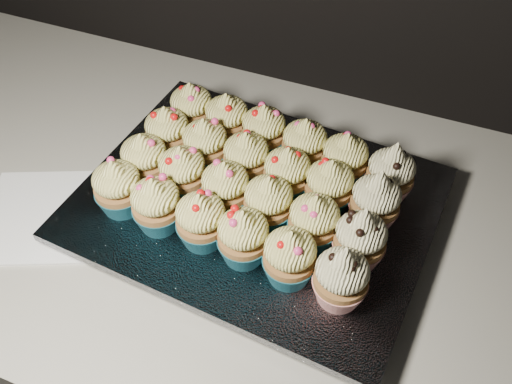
% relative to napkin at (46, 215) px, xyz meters
% --- Properties ---
extents(cabinet, '(2.40, 0.60, 0.86)m').
position_rel_napkin_xyz_m(cabinet, '(0.07, 0.11, -0.47)').
color(cabinet, black).
rests_on(cabinet, ground).
extents(worktop, '(2.44, 0.64, 0.04)m').
position_rel_napkin_xyz_m(worktop, '(0.07, 0.11, -0.02)').
color(worktop, beige).
rests_on(worktop, cabinet).
extents(napkin, '(0.21, 0.21, 0.00)m').
position_rel_napkin_xyz_m(napkin, '(0.00, 0.00, 0.00)').
color(napkin, white).
rests_on(napkin, worktop).
extents(baking_tray, '(0.44, 0.35, 0.02)m').
position_rel_napkin_xyz_m(baking_tray, '(0.27, 0.11, 0.01)').
color(baking_tray, black).
rests_on(baking_tray, worktop).
extents(foil_lining, '(0.48, 0.39, 0.01)m').
position_rel_napkin_xyz_m(foil_lining, '(0.27, 0.11, 0.03)').
color(foil_lining, silver).
rests_on(foil_lining, baking_tray).
extents(cupcake_0, '(0.06, 0.06, 0.08)m').
position_rel_napkin_xyz_m(cupcake_0, '(0.11, 0.03, 0.07)').
color(cupcake_0, '#185E71').
rests_on(cupcake_0, foil_lining).
extents(cupcake_1, '(0.06, 0.06, 0.08)m').
position_rel_napkin_xyz_m(cupcake_1, '(0.17, 0.02, 0.07)').
color(cupcake_1, '#185E71').
rests_on(cupcake_1, foil_lining).
extents(cupcake_2, '(0.06, 0.06, 0.08)m').
position_rel_napkin_xyz_m(cupcake_2, '(0.23, 0.02, 0.07)').
color(cupcake_2, '#185E71').
rests_on(cupcake_2, foil_lining).
extents(cupcake_3, '(0.06, 0.06, 0.08)m').
position_rel_napkin_xyz_m(cupcake_3, '(0.29, 0.02, 0.07)').
color(cupcake_3, '#185E71').
rests_on(cupcake_3, foil_lining).
extents(cupcake_4, '(0.06, 0.06, 0.08)m').
position_rel_napkin_xyz_m(cupcake_4, '(0.35, 0.01, 0.07)').
color(cupcake_4, '#185E71').
rests_on(cupcake_4, foil_lining).
extents(cupcake_5, '(0.06, 0.06, 0.10)m').
position_rel_napkin_xyz_m(cupcake_5, '(0.41, 0.00, 0.07)').
color(cupcake_5, '#B01E18').
rests_on(cupcake_5, foil_lining).
extents(cupcake_6, '(0.06, 0.06, 0.08)m').
position_rel_napkin_xyz_m(cupcake_6, '(0.12, 0.09, 0.07)').
color(cupcake_6, '#185E71').
rests_on(cupcake_6, foil_lining).
extents(cupcake_7, '(0.06, 0.06, 0.08)m').
position_rel_napkin_xyz_m(cupcake_7, '(0.17, 0.08, 0.07)').
color(cupcake_7, '#185E71').
rests_on(cupcake_7, foil_lining).
extents(cupcake_8, '(0.06, 0.06, 0.08)m').
position_rel_napkin_xyz_m(cupcake_8, '(0.24, 0.08, 0.07)').
color(cupcake_8, '#185E71').
rests_on(cupcake_8, foil_lining).
extents(cupcake_9, '(0.06, 0.06, 0.08)m').
position_rel_napkin_xyz_m(cupcake_9, '(0.30, 0.08, 0.07)').
color(cupcake_9, '#185E71').
rests_on(cupcake_9, foil_lining).
extents(cupcake_10, '(0.06, 0.06, 0.08)m').
position_rel_napkin_xyz_m(cupcake_10, '(0.36, 0.07, 0.07)').
color(cupcake_10, '#185E71').
rests_on(cupcake_10, foil_lining).
extents(cupcake_11, '(0.06, 0.06, 0.10)m').
position_rel_napkin_xyz_m(cupcake_11, '(0.41, 0.06, 0.07)').
color(cupcake_11, '#B01E18').
rests_on(cupcake_11, foil_lining).
extents(cupcake_12, '(0.06, 0.06, 0.08)m').
position_rel_napkin_xyz_m(cupcake_12, '(0.12, 0.15, 0.07)').
color(cupcake_12, '#185E71').
rests_on(cupcake_12, foil_lining).
extents(cupcake_13, '(0.06, 0.06, 0.08)m').
position_rel_napkin_xyz_m(cupcake_13, '(0.18, 0.14, 0.07)').
color(cupcake_13, '#185E71').
rests_on(cupcake_13, foil_lining).
extents(cupcake_14, '(0.06, 0.06, 0.08)m').
position_rel_napkin_xyz_m(cupcake_14, '(0.24, 0.14, 0.07)').
color(cupcake_14, '#185E71').
rests_on(cupcake_14, foil_lining).
extents(cupcake_15, '(0.06, 0.06, 0.08)m').
position_rel_napkin_xyz_m(cupcake_15, '(0.30, 0.13, 0.07)').
color(cupcake_15, '#185E71').
rests_on(cupcake_15, foil_lining).
extents(cupcake_16, '(0.06, 0.06, 0.08)m').
position_rel_napkin_xyz_m(cupcake_16, '(0.36, 0.13, 0.07)').
color(cupcake_16, '#185E71').
rests_on(cupcake_16, foil_lining).
extents(cupcake_17, '(0.06, 0.06, 0.10)m').
position_rel_napkin_xyz_m(cupcake_17, '(0.42, 0.13, 0.07)').
color(cupcake_17, '#B01E18').
rests_on(cupcake_17, foil_lining).
extents(cupcake_18, '(0.06, 0.06, 0.08)m').
position_rel_napkin_xyz_m(cupcake_18, '(0.13, 0.20, 0.07)').
color(cupcake_18, '#185E71').
rests_on(cupcake_18, foil_lining).
extents(cupcake_19, '(0.06, 0.06, 0.08)m').
position_rel_napkin_xyz_m(cupcake_19, '(0.19, 0.20, 0.07)').
color(cupcake_19, '#185E71').
rests_on(cupcake_19, foil_lining).
extents(cupcake_20, '(0.06, 0.06, 0.08)m').
position_rel_napkin_xyz_m(cupcake_20, '(0.24, 0.20, 0.07)').
color(cupcake_20, '#185E71').
rests_on(cupcake_20, foil_lining).
extents(cupcake_21, '(0.06, 0.06, 0.08)m').
position_rel_napkin_xyz_m(cupcake_21, '(0.30, 0.19, 0.07)').
color(cupcake_21, '#185E71').
rests_on(cupcake_21, foil_lining).
extents(cupcake_22, '(0.06, 0.06, 0.08)m').
position_rel_napkin_xyz_m(cupcake_22, '(0.36, 0.18, 0.07)').
color(cupcake_22, '#185E71').
rests_on(cupcake_22, foil_lining).
extents(cupcake_23, '(0.06, 0.06, 0.10)m').
position_rel_napkin_xyz_m(cupcake_23, '(0.42, 0.18, 0.07)').
color(cupcake_23, '#B01E18').
rests_on(cupcake_23, foil_lining).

